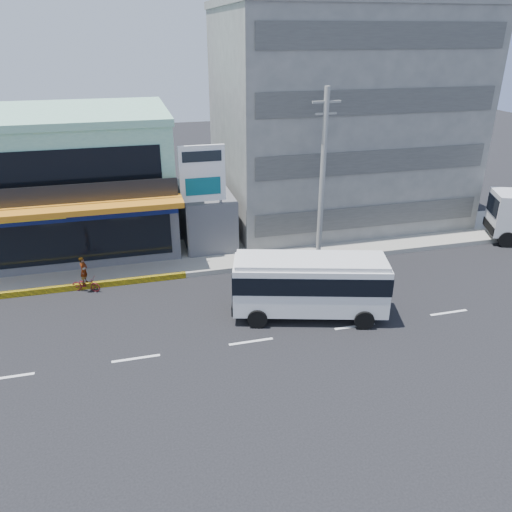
{
  "coord_description": "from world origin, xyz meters",
  "views": [
    {
      "loc": [
        -4.46,
        -18.09,
        12.55
      ],
      "look_at": [
        1.32,
        4.2,
        2.2
      ],
      "focal_mm": 35.0,
      "sensor_mm": 36.0,
      "label": 1
    }
  ],
  "objects_px": {
    "utility_pole_near": "(322,177)",
    "sedan": "(296,285)",
    "billboard": "(203,180)",
    "minibus": "(310,282)",
    "motorcycle_rider": "(85,280)",
    "shop_building": "(72,183)",
    "satellite_dish": "(207,193)",
    "concrete_building": "(337,119)"
  },
  "relations": [
    {
      "from": "utility_pole_near",
      "to": "motorcycle_rider",
      "type": "height_order",
      "value": "utility_pole_near"
    },
    {
      "from": "utility_pole_near",
      "to": "minibus",
      "type": "relative_size",
      "value": 1.32
    },
    {
      "from": "shop_building",
      "to": "sedan",
      "type": "bearing_deg",
      "value": -43.21
    },
    {
      "from": "motorcycle_rider",
      "to": "sedan",
      "type": "bearing_deg",
      "value": -17.91
    },
    {
      "from": "shop_building",
      "to": "concrete_building",
      "type": "height_order",
      "value": "concrete_building"
    },
    {
      "from": "minibus",
      "to": "sedan",
      "type": "relative_size",
      "value": 1.87
    },
    {
      "from": "satellite_dish",
      "to": "motorcycle_rider",
      "type": "height_order",
      "value": "satellite_dish"
    },
    {
      "from": "concrete_building",
      "to": "billboard",
      "type": "relative_size",
      "value": 2.32
    },
    {
      "from": "billboard",
      "to": "motorcycle_rider",
      "type": "xyz_separation_m",
      "value": [
        -6.8,
        -2.4,
        -4.28
      ]
    },
    {
      "from": "billboard",
      "to": "satellite_dish",
      "type": "bearing_deg",
      "value": 74.48
    },
    {
      "from": "billboard",
      "to": "utility_pole_near",
      "type": "bearing_deg",
      "value": -15.48
    },
    {
      "from": "satellite_dish",
      "to": "minibus",
      "type": "distance_m",
      "value": 10.2
    },
    {
      "from": "minibus",
      "to": "motorcycle_rider",
      "type": "height_order",
      "value": "minibus"
    },
    {
      "from": "motorcycle_rider",
      "to": "concrete_building",
      "type": "bearing_deg",
      "value": 25.37
    },
    {
      "from": "minibus",
      "to": "motorcycle_rider",
      "type": "bearing_deg",
      "value": 153.32
    },
    {
      "from": "satellite_dish",
      "to": "motorcycle_rider",
      "type": "distance_m",
      "value": 8.91
    },
    {
      "from": "motorcycle_rider",
      "to": "minibus",
      "type": "bearing_deg",
      "value": -26.68
    },
    {
      "from": "utility_pole_near",
      "to": "sedan",
      "type": "bearing_deg",
      "value": -124.76
    },
    {
      "from": "satellite_dish",
      "to": "utility_pole_near",
      "type": "height_order",
      "value": "utility_pole_near"
    },
    {
      "from": "satellite_dish",
      "to": "minibus",
      "type": "bearing_deg",
      "value": -71.11
    },
    {
      "from": "billboard",
      "to": "motorcycle_rider",
      "type": "height_order",
      "value": "billboard"
    },
    {
      "from": "satellite_dish",
      "to": "concrete_building",
      "type": "bearing_deg",
      "value": 21.8
    },
    {
      "from": "shop_building",
      "to": "minibus",
      "type": "height_order",
      "value": "shop_building"
    },
    {
      "from": "concrete_building",
      "to": "sedan",
      "type": "relative_size",
      "value": 3.94
    },
    {
      "from": "minibus",
      "to": "sedan",
      "type": "bearing_deg",
      "value": 90.81
    },
    {
      "from": "concrete_building",
      "to": "sedan",
      "type": "distance_m",
      "value": 14.84
    },
    {
      "from": "billboard",
      "to": "minibus",
      "type": "height_order",
      "value": "billboard"
    },
    {
      "from": "sedan",
      "to": "motorcycle_rider",
      "type": "bearing_deg",
      "value": 93.31
    },
    {
      "from": "minibus",
      "to": "sedan",
      "type": "height_order",
      "value": "minibus"
    },
    {
      "from": "sedan",
      "to": "shop_building",
      "type": "bearing_deg",
      "value": 68.0
    },
    {
      "from": "shop_building",
      "to": "concrete_building",
      "type": "distance_m",
      "value": 18.28
    },
    {
      "from": "utility_pole_near",
      "to": "minibus",
      "type": "height_order",
      "value": "utility_pole_near"
    },
    {
      "from": "sedan",
      "to": "motorcycle_rider",
      "type": "distance_m",
      "value": 11.06
    },
    {
      "from": "utility_pole_near",
      "to": "minibus",
      "type": "distance_m",
      "value": 7.32
    },
    {
      "from": "utility_pole_near",
      "to": "sedan",
      "type": "relative_size",
      "value": 2.46
    },
    {
      "from": "shop_building",
      "to": "utility_pole_near",
      "type": "bearing_deg",
      "value": -25.06
    },
    {
      "from": "satellite_dish",
      "to": "sedan",
      "type": "bearing_deg",
      "value": -67.01
    },
    {
      "from": "satellite_dish",
      "to": "minibus",
      "type": "relative_size",
      "value": 0.2
    },
    {
      "from": "satellite_dish",
      "to": "utility_pole_near",
      "type": "xyz_separation_m",
      "value": [
        6.0,
        -3.6,
        1.57
      ]
    },
    {
      "from": "sedan",
      "to": "motorcycle_rider",
      "type": "xyz_separation_m",
      "value": [
        -10.52,
        3.4,
        -0.05
      ]
    },
    {
      "from": "billboard",
      "to": "motorcycle_rider",
      "type": "distance_m",
      "value": 8.38
    },
    {
      "from": "concrete_building",
      "to": "minibus",
      "type": "distance_m",
      "value": 15.96
    }
  ]
}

